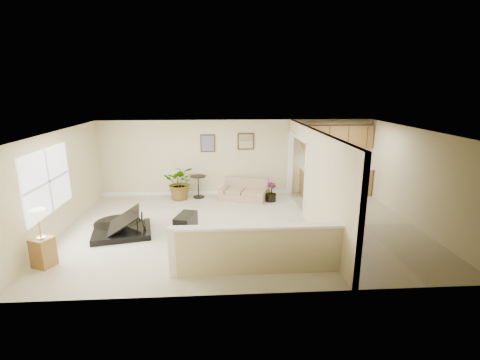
{
  "coord_description": "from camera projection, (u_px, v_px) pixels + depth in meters",
  "views": [
    {
      "loc": [
        -0.6,
        -8.35,
        3.49
      ],
      "look_at": [
        -0.05,
        0.4,
        1.17
      ],
      "focal_mm": 26.0,
      "sensor_mm": 36.0,
      "label": 1
    }
  ],
  "objects": [
    {
      "name": "kitchen_vinyl",
      "position": [
        362.0,
        224.0,
        9.18
      ],
      "size": [
        2.7,
        6.0,
        0.01
      ],
      "primitive_type": "cube",
      "color": "tan",
      "rests_on": "floor"
    },
    {
      "name": "back_wall",
      "position": [
        237.0,
        158.0,
        11.56
      ],
      "size": [
        9.0,
        0.04,
        2.5
      ],
      "primitive_type": "cube",
      "color": "beige",
      "rests_on": "floor"
    },
    {
      "name": "wall_mirror",
      "position": [
        246.0,
        141.0,
        11.41
      ],
      "size": [
        0.55,
        0.04,
        0.55
      ],
      "color": "#3C2C16",
      "rests_on": "back_wall"
    },
    {
      "name": "left_wall",
      "position": [
        58.0,
        184.0,
        8.4
      ],
      "size": [
        0.04,
        6.0,
        2.5
      ],
      "primitive_type": "cube",
      "color": "beige",
      "rests_on": "floor"
    },
    {
      "name": "ceiling",
      "position": [
        243.0,
        131.0,
        8.35
      ],
      "size": [
        9.0,
        6.0,
        0.04
      ],
      "primitive_type": "cube",
      "color": "white",
      "rests_on": "back_wall"
    },
    {
      "name": "front_wall",
      "position": [
        256.0,
        227.0,
        5.77
      ],
      "size": [
        9.0,
        0.04,
        2.5
      ],
      "primitive_type": "cube",
      "color": "beige",
      "rests_on": "floor"
    },
    {
      "name": "palm_plant",
      "position": [
        181.0,
        183.0,
        11.16
      ],
      "size": [
        1.03,
        0.9,
        1.12
      ],
      "color": "black",
      "rests_on": "floor"
    },
    {
      "name": "lamp_stand",
      "position": [
        42.0,
        243.0,
        6.92
      ],
      "size": [
        0.47,
        0.47,
        1.21
      ],
      "color": "olive",
      "rests_on": "floor"
    },
    {
      "name": "floor",
      "position": [
        243.0,
        227.0,
        8.99
      ],
      "size": [
        9.0,
        9.0,
        0.0
      ],
      "primitive_type": "plane",
      "color": "#C2BA97",
      "rests_on": "ground"
    },
    {
      "name": "piano",
      "position": [
        121.0,
        212.0,
        8.57
      ],
      "size": [
        1.79,
        1.81,
        1.29
      ],
      "rotation": [
        0.0,
        0.0,
        0.21
      ],
      "color": "black",
      "rests_on": "floor"
    },
    {
      "name": "right_wall",
      "position": [
        417.0,
        178.0,
        8.94
      ],
      "size": [
        0.04,
        6.0,
        2.5
      ],
      "primitive_type": "cube",
      "color": "beige",
      "rests_on": "floor"
    },
    {
      "name": "pony_half_wall",
      "position": [
        255.0,
        249.0,
        6.64
      ],
      "size": [
        3.42,
        0.22,
        1.0
      ],
      "color": "beige",
      "rests_on": "floor"
    },
    {
      "name": "loveseat",
      "position": [
        244.0,
        189.0,
        11.28
      ],
      "size": [
        1.76,
        1.33,
        0.84
      ],
      "rotation": [
        0.0,
        0.0,
        -0.37
      ],
      "color": "tan",
      "rests_on": "floor"
    },
    {
      "name": "interior_partition",
      "position": [
        311.0,
        178.0,
        9.03
      ],
      "size": [
        0.18,
        5.99,
        2.5
      ],
      "color": "beige",
      "rests_on": "floor"
    },
    {
      "name": "wall_art_left",
      "position": [
        208.0,
        143.0,
        11.35
      ],
      "size": [
        0.48,
        0.04,
        0.58
      ],
      "color": "#3C2C16",
      "rests_on": "back_wall"
    },
    {
      "name": "kitchen_cabinets",
      "position": [
        332.0,
        169.0,
        11.59
      ],
      "size": [
        2.36,
        0.65,
        2.33
      ],
      "color": "olive",
      "rests_on": "floor"
    },
    {
      "name": "left_window",
      "position": [
        47.0,
        181.0,
        7.87
      ],
      "size": [
        0.05,
        2.15,
        1.45
      ],
      "primitive_type": "cube",
      "color": "white",
      "rests_on": "left_wall"
    },
    {
      "name": "piano_bench",
      "position": [
        186.0,
        224.0,
        8.56
      ],
      "size": [
        0.57,
        0.82,
        0.5
      ],
      "primitive_type": "cube",
      "rotation": [
        0.0,
        0.0,
        -0.28
      ],
      "color": "black",
      "rests_on": "floor"
    },
    {
      "name": "accent_table",
      "position": [
        198.0,
        184.0,
        11.35
      ],
      "size": [
        0.51,
        0.51,
        0.74
      ],
      "color": "black",
      "rests_on": "floor"
    },
    {
      "name": "small_plant",
      "position": [
        271.0,
        193.0,
        11.01
      ],
      "size": [
        0.46,
        0.46,
        0.62
      ],
      "color": "black",
      "rests_on": "floor"
    }
  ]
}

